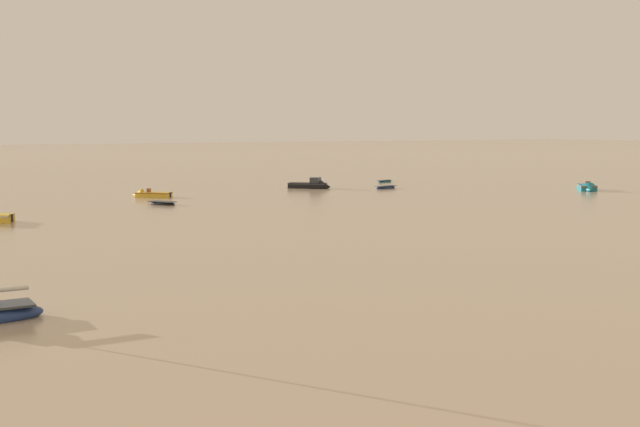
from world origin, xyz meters
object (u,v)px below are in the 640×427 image
(motorboat_moored_2, at_px, (313,186))
(motorboat_moored_5, at_px, (588,189))
(motorboat_moored_0, at_px, (148,195))
(rowboat_moored_3, at_px, (385,181))
(rowboat_moored_2, at_px, (162,203))
(rowboat_moored_4, at_px, (386,187))

(motorboat_moored_2, height_order, motorboat_moored_5, motorboat_moored_2)
(motorboat_moored_0, xyz_separation_m, motorboat_moored_5, (54.58, -20.04, 0.04))
(motorboat_moored_2, height_order, rowboat_moored_3, motorboat_moored_2)
(motorboat_moored_2, relative_size, rowboat_moored_3, 1.92)
(rowboat_moored_2, bearing_deg, rowboat_moored_3, 82.95)
(rowboat_moored_2, distance_m, motorboat_moored_5, 57.19)
(motorboat_moored_0, distance_m, motorboat_moored_2, 24.77)
(rowboat_moored_4, bearing_deg, rowboat_moored_2, -179.99)
(motorboat_moored_0, relative_size, motorboat_moored_5, 0.85)
(motorboat_moored_5, distance_m, rowboat_moored_4, 27.25)
(motorboat_moored_2, bearing_deg, motorboat_moored_5, 10.12)
(motorboat_moored_0, relative_size, rowboat_moored_3, 1.61)
(rowboat_moored_3, bearing_deg, rowboat_moored_4, -138.36)
(rowboat_moored_3, height_order, rowboat_moored_4, rowboat_moored_4)
(motorboat_moored_5, bearing_deg, rowboat_moored_4, -87.32)
(rowboat_moored_4, bearing_deg, motorboat_moored_0, 163.02)
(rowboat_moored_2, xyz_separation_m, rowboat_moored_3, (42.26, 17.89, -0.02))
(motorboat_moored_2, xyz_separation_m, motorboat_moored_5, (29.91, -22.32, -0.07))
(motorboat_moored_0, xyz_separation_m, motorboat_moored_2, (24.67, 2.28, 0.11))
(rowboat_moored_2, bearing_deg, motorboat_moored_5, 50.21)
(motorboat_moored_5, bearing_deg, rowboat_moored_3, -112.05)
(motorboat_moored_5, height_order, rowboat_moored_3, motorboat_moored_5)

